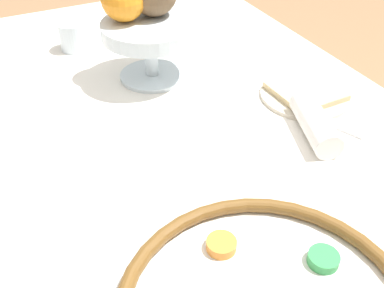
# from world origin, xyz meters

# --- Properties ---
(dining_table) EXTENTS (1.48, 0.83, 0.73)m
(dining_table) POSITION_xyz_m (0.00, 0.00, 0.36)
(dining_table) COLOR white
(dining_table) RESTS_ON ground_plane
(fruit_stand) EXTENTS (0.20, 0.20, 0.12)m
(fruit_stand) POSITION_xyz_m (0.26, 0.00, 0.82)
(fruit_stand) COLOR silver
(fruit_stand) RESTS_ON dining_table
(bread_plate) EXTENTS (0.18, 0.18, 0.02)m
(bread_plate) POSITION_xyz_m (0.05, -0.25, 0.73)
(bread_plate) COLOR beige
(bread_plate) RESTS_ON dining_table
(napkin_roll) EXTENTS (0.16, 0.09, 0.05)m
(napkin_roll) POSITION_xyz_m (-0.06, -0.18, 0.75)
(napkin_roll) COLOR white
(napkin_roll) RESTS_ON dining_table
(cup_near) EXTENTS (0.06, 0.06, 0.06)m
(cup_near) POSITION_xyz_m (0.47, 0.12, 0.76)
(cup_near) COLOR silver
(cup_near) RESTS_ON dining_table
(spoon) EXTENTS (0.16, 0.08, 0.01)m
(spoon) POSITION_xyz_m (-0.03, -0.23, 0.73)
(spoon) COLOR silver
(spoon) RESTS_ON dining_table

